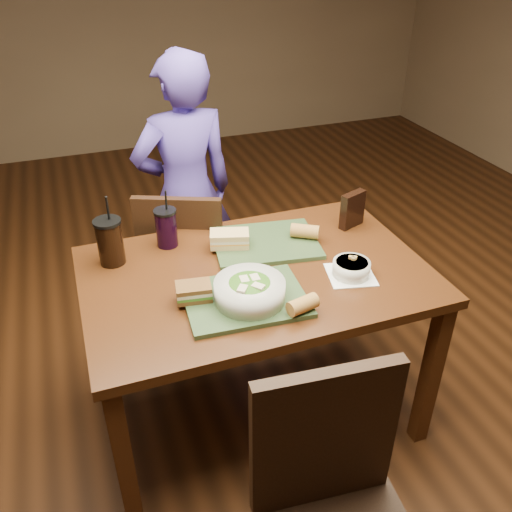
# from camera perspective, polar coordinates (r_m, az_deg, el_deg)

# --- Properties ---
(ground) EXTENTS (6.00, 6.00, 0.00)m
(ground) POSITION_cam_1_polar(r_m,az_deg,el_deg) (2.55, 0.00, -15.79)
(ground) COLOR #381C0B
(ground) RESTS_ON ground
(dining_table) EXTENTS (1.30, 0.85, 0.75)m
(dining_table) POSITION_cam_1_polar(r_m,az_deg,el_deg) (2.11, 0.00, -3.69)
(dining_table) COLOR #40200C
(dining_table) RESTS_ON ground
(chair_near) EXTENTS (0.45, 0.45, 0.95)m
(chair_near) POSITION_cam_1_polar(r_m,az_deg,el_deg) (1.64, 8.45, -24.93)
(chair_near) COLOR black
(chair_near) RESTS_ON ground
(chair_far) EXTENTS (0.50, 0.52, 0.89)m
(chair_far) POSITION_cam_1_polar(r_m,az_deg,el_deg) (2.59, -8.23, -0.97)
(chair_far) COLOR black
(chair_far) RESTS_ON ground
(diner) EXTENTS (0.55, 0.39, 1.42)m
(diner) POSITION_cam_1_polar(r_m,az_deg,el_deg) (2.77, -7.39, 6.50)
(diner) COLOR #4C389A
(diner) RESTS_ON ground
(tray_near) EXTENTS (0.44, 0.35, 0.02)m
(tray_near) POSITION_cam_1_polar(r_m,az_deg,el_deg) (1.90, -1.15, -4.54)
(tray_near) COLOR #2E4324
(tray_near) RESTS_ON dining_table
(tray_far) EXTENTS (0.46, 0.38, 0.02)m
(tray_far) POSITION_cam_1_polar(r_m,az_deg,el_deg) (2.23, 1.02, 1.39)
(tray_far) COLOR #2E4324
(tray_far) RESTS_ON dining_table
(salad_bowl) EXTENTS (0.25, 0.25, 0.08)m
(salad_bowl) POSITION_cam_1_polar(r_m,az_deg,el_deg) (1.86, -0.68, -3.56)
(salad_bowl) COLOR silver
(salad_bowl) RESTS_ON tray_near
(soup_bowl) EXTENTS (0.20, 0.20, 0.07)m
(soup_bowl) POSITION_cam_1_polar(r_m,az_deg,el_deg) (2.05, 10.00, -1.25)
(soup_bowl) COLOR white
(soup_bowl) RESTS_ON dining_table
(sandwich_near) EXTENTS (0.13, 0.10, 0.06)m
(sandwich_near) POSITION_cam_1_polar(r_m,az_deg,el_deg) (1.89, -6.57, -3.74)
(sandwich_near) COLOR #593819
(sandwich_near) RESTS_ON tray_near
(sandwich_far) EXTENTS (0.17, 0.13, 0.06)m
(sandwich_far) POSITION_cam_1_polar(r_m,az_deg,el_deg) (2.18, -2.80, 1.81)
(sandwich_far) COLOR tan
(sandwich_far) RESTS_ON tray_far
(baguette_near) EXTENTS (0.12, 0.08, 0.05)m
(baguette_near) POSITION_cam_1_polar(r_m,az_deg,el_deg) (1.82, 4.95, -5.12)
(baguette_near) COLOR #AD7533
(baguette_near) RESTS_ON tray_near
(baguette_far) EXTENTS (0.13, 0.11, 0.06)m
(baguette_far) POSITION_cam_1_polar(r_m,az_deg,el_deg) (2.24, 5.17, 2.61)
(baguette_far) COLOR #AD7533
(baguette_far) RESTS_ON tray_far
(cup_cola) EXTENTS (0.11, 0.11, 0.29)m
(cup_cola) POSITION_cam_1_polar(r_m,az_deg,el_deg) (2.14, -15.12, 1.49)
(cup_cola) COLOR black
(cup_cola) RESTS_ON dining_table
(cup_berry) EXTENTS (0.09, 0.09, 0.25)m
(cup_berry) POSITION_cam_1_polar(r_m,az_deg,el_deg) (2.22, -9.42, 2.97)
(cup_berry) COLOR black
(cup_berry) RESTS_ON dining_table
(chip_bag) EXTENTS (0.13, 0.08, 0.16)m
(chip_bag) POSITION_cam_1_polar(r_m,az_deg,el_deg) (2.37, 10.11, 4.83)
(chip_bag) COLOR black
(chip_bag) RESTS_ON dining_table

